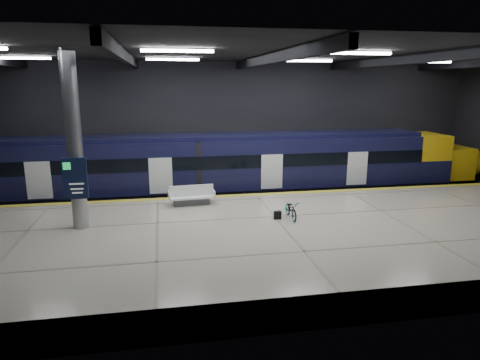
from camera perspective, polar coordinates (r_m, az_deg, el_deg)
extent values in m
plane|color=black|center=(19.93, 3.85, -7.00)|extent=(30.00, 30.00, 0.00)
cube|color=black|center=(26.72, -0.22, 6.92)|extent=(30.00, 0.10, 8.00)
cube|color=black|center=(11.51, 13.87, -1.40)|extent=(30.00, 0.10, 8.00)
cube|color=black|center=(18.79, 4.23, 16.60)|extent=(30.00, 16.00, 0.10)
cube|color=black|center=(18.24, -15.09, 15.54)|extent=(0.25, 16.00, 0.40)
cube|color=black|center=(18.78, 4.22, 15.84)|extent=(0.25, 16.00, 0.40)
cube|color=black|center=(21.08, 20.78, 14.74)|extent=(0.25, 16.00, 0.40)
cube|color=white|center=(16.22, -8.33, 16.68)|extent=(2.60, 0.18, 0.10)
cube|color=white|center=(17.92, 15.62, 15.98)|extent=(2.60, 0.18, 0.10)
cube|color=white|center=(23.08, -27.16, 14.27)|extent=(2.60, 0.18, 0.10)
cube|color=white|center=(22.20, -8.94, 15.60)|extent=(2.60, 0.18, 0.10)
cube|color=white|center=(23.47, 9.06, 15.43)|extent=(2.60, 0.18, 0.10)
cube|color=white|center=(26.59, 23.92, 14.21)|extent=(2.60, 0.18, 0.10)
cube|color=beige|center=(17.48, 5.89, -8.03)|extent=(30.00, 11.00, 1.10)
cube|color=gold|center=(22.16, 2.16, -1.94)|extent=(30.00, 0.40, 0.01)
cube|color=gray|center=(24.34, 1.12, -3.07)|extent=(30.00, 0.08, 0.16)
cube|color=gray|center=(25.71, 0.48, -2.21)|extent=(30.00, 0.08, 0.16)
cube|color=black|center=(24.63, -3.40, -1.78)|extent=(24.00, 2.58, 0.80)
cube|color=black|center=(24.24, -3.45, 2.29)|extent=(24.00, 2.80, 2.75)
cube|color=black|center=(24.01, -3.50, 5.80)|extent=(24.00, 2.30, 0.24)
cube|color=black|center=(22.81, -3.03, 2.33)|extent=(24.00, 0.04, 0.70)
cube|color=white|center=(23.48, 4.27, 1.12)|extent=(1.20, 0.05, 1.90)
cube|color=yellow|center=(28.81, 23.20, 2.95)|extent=(2.00, 2.80, 2.75)
ellipsoid|color=yellow|center=(30.39, 27.22, 2.12)|extent=(3.60, 2.52, 1.90)
cube|color=black|center=(28.95, 23.72, 3.30)|extent=(1.60, 2.38, 0.80)
cube|color=#595B60|center=(20.43, -6.46, -2.85)|extent=(1.70, 0.64, 0.31)
cube|color=white|center=(20.37, -6.48, -2.20)|extent=(2.15, 1.03, 0.08)
cube|color=white|center=(20.30, -6.50, -1.41)|extent=(2.09, 0.23, 0.52)
cube|color=white|center=(20.23, -9.42, -2.04)|extent=(0.12, 0.89, 0.31)
cube|color=white|center=(20.50, -3.59, -1.69)|extent=(0.12, 0.89, 0.31)
imported|color=#99999E|center=(18.35, 6.85, -3.91)|extent=(0.55, 1.52, 0.79)
cube|color=black|center=(18.25, 5.03, -4.68)|extent=(0.30, 0.19, 0.35)
cylinder|color=#9EA0A5|center=(17.63, -21.24, 4.78)|extent=(0.60, 0.60, 6.90)
cube|color=#0E1735|center=(17.44, -21.13, 0.20)|extent=(0.90, 0.12, 1.60)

